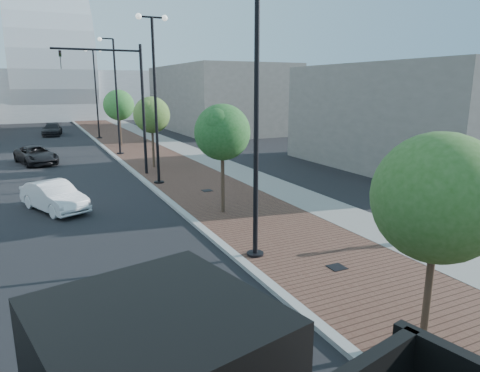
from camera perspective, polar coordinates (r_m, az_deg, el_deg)
name	(u,v)px	position (r m, az deg, el deg)	size (l,w,h in m)	color
sidewalk	(139,144)	(43.14, -13.24, 5.49)	(7.00, 140.00, 0.12)	#4C2D23
concrete_strip	(166,142)	(43.79, -9.78, 5.77)	(2.40, 140.00, 0.13)	slate
curb	(102,146)	(42.54, -17.86, 5.12)	(0.30, 140.00, 0.14)	gray
white_sedan	(54,196)	(21.30, -23.48, -1.27)	(1.42, 4.06, 1.34)	silver
dark_car_mid	(36,155)	(34.73, -25.46, 3.75)	(2.16, 4.68, 1.30)	black
dark_car_far	(52,130)	(53.97, -23.69, 6.88)	(1.90, 4.68, 1.36)	black
pedestrian	(419,219)	(16.56, 22.66, -4.12)	(0.69, 0.46, 1.90)	black
streetlight_1	(253,127)	(13.34, 1.74, 7.83)	(1.44, 0.56, 9.21)	black
streetlight_2	(155,100)	(24.61, -11.17, 11.17)	(1.72, 0.56, 9.28)	black
streetlight_3	(116,102)	(36.34, -16.20, 10.73)	(1.44, 0.56, 9.21)	black
streetlight_4	(96,93)	(48.21, -18.58, 11.62)	(1.72, 0.56, 9.28)	black
traffic_mast	(128,96)	(27.33, -14.68, 11.51)	(5.09, 0.20, 8.00)	black
tree_0	(439,198)	(9.56, 24.91, -1.42)	(2.67, 2.67, 4.72)	#382619
tree_1	(223,132)	(18.43, -2.27, 7.12)	(2.44, 2.40, 4.86)	#382619
tree_2	(152,115)	(29.79, -11.59, 9.22)	(2.47, 2.44, 4.89)	#382619
tree_3	(119,105)	(41.50, -15.75, 10.29)	(2.79, 2.79, 5.24)	#382619
convention_center	(51,83)	(86.88, -23.79, 12.39)	(50.00, 30.00, 50.00)	#ABB0B5
commercial_block_ne	(218,98)	(56.15, -3.00, 11.57)	(12.00, 22.00, 8.00)	#635E59
commercial_block_e	(412,117)	(32.20, 21.90, 8.55)	(10.00, 16.00, 7.00)	#5E5A55
utility_cover_1	(337,267)	(13.79, 12.74, -10.48)	(0.50, 0.50, 0.02)	black
utility_cover_2	(207,190)	(22.95, -4.40, -0.60)	(0.50, 0.50, 0.02)	black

